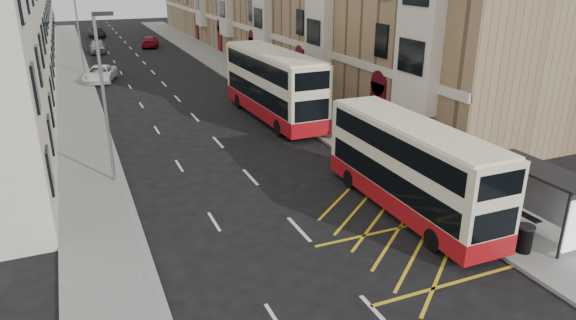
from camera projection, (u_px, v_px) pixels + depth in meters
name	position (u px, v px, depth m)	size (l,w,h in m)	color
ground	(347.00, 281.00, 17.39)	(200.00, 200.00, 0.00)	black
pavement_right	(262.00, 84.00, 46.12)	(4.00, 120.00, 0.15)	slate
pavement_left	(77.00, 101.00, 40.44)	(3.00, 120.00, 0.15)	slate
kerb_right	(240.00, 86.00, 45.39)	(0.25, 120.00, 0.15)	gray
kerb_left	(97.00, 99.00, 40.99)	(0.25, 120.00, 0.15)	gray
road_markings	(146.00, 64.00, 56.13)	(10.00, 110.00, 0.01)	silver
bus_shelter	(548.00, 189.00, 19.36)	(1.65, 4.25, 2.70)	black
guard_railing	(404.00, 172.00, 24.33)	(0.06, 6.56, 1.01)	red
street_lamp_near	(104.00, 90.00, 23.76)	(0.93, 0.18, 8.00)	gray
street_lamp_far	(79.00, 26.00, 49.58)	(0.93, 0.18, 8.00)	gray
double_decker_front	(410.00, 168.00, 21.70)	(2.36, 10.01, 3.98)	#FCF1C9
double_decker_rear	(273.00, 85.00, 35.18)	(3.02, 11.86, 4.71)	#FCF1C9
litter_bin	(525.00, 238.00, 18.76)	(0.64, 0.64, 1.05)	black
pedestrian_near	(482.00, 204.00, 20.77)	(0.61, 0.40, 1.68)	black
pedestrian_mid	(468.00, 172.00, 23.94)	(0.85, 0.67, 1.76)	black
pedestrian_far	(450.00, 175.00, 23.86)	(0.90, 0.37, 1.53)	black
white_van	(100.00, 74.00, 47.37)	(2.40, 5.21, 1.45)	white
car_silver	(97.00, 47.00, 63.20)	(1.82, 4.52, 1.54)	#9EA1A5
car_dark	(97.00, 33.00, 77.00)	(1.52, 4.36, 1.44)	black
car_red	(150.00, 42.00, 67.85)	(2.00, 4.92, 1.43)	#A10B1C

